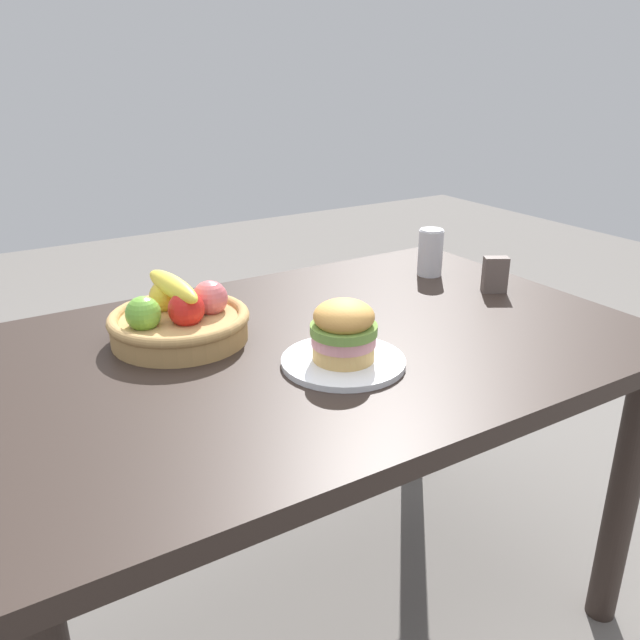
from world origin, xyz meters
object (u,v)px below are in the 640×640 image
Objects in this scene: plate at (343,361)px; napkin_holder at (495,275)px; sandwich at (344,330)px; soda_can at (430,252)px; fruit_basket at (179,319)px.

plate is 0.58m from napkin_holder.
sandwich is at bearing 0.00° from plate.
napkin_holder is at bearing -77.06° from soda_can.
soda_can is at bearing 133.83° from napkin_holder.
sandwich is 0.44× the size of fruit_basket.
fruit_basket reaches higher than soda_can.
napkin_holder is at bearing 15.35° from sandwich.
fruit_basket is at bearing -158.43° from napkin_holder.
fruit_basket is 3.22× the size of napkin_holder.
sandwich is 0.62m from soda_can.
napkin_holder is at bearing -9.33° from fruit_basket.
fruit_basket is (-0.22, 0.28, -0.02)m from sandwich.
fruit_basket is at bearing 128.20° from sandwich.
plate is 0.06m from sandwich.
soda_can is at bearing 34.09° from plate.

